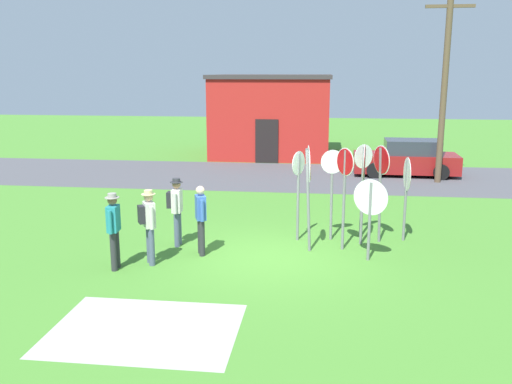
# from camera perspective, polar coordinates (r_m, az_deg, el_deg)

# --- Properties ---
(ground_plane) EXTENTS (80.00, 80.00, 0.00)m
(ground_plane) POSITION_cam_1_polar(r_m,az_deg,el_deg) (13.15, 0.80, -6.78)
(ground_plane) COLOR #47842D
(street_asphalt) EXTENTS (60.00, 6.40, 0.01)m
(street_asphalt) POSITION_cam_1_polar(r_m,az_deg,el_deg) (23.08, 3.58, 1.65)
(street_asphalt) COLOR #4C4C51
(street_asphalt) RESTS_ON ground
(concrete_path) EXTENTS (3.20, 2.40, 0.01)m
(concrete_path) POSITION_cam_1_polar(r_m,az_deg,el_deg) (9.87, -11.49, -13.84)
(concrete_path) COLOR #ADAAA3
(concrete_path) RESTS_ON ground
(building_background) EXTENTS (6.06, 5.69, 4.16)m
(building_background) POSITION_cam_1_polar(r_m,az_deg,el_deg) (28.89, 1.71, 8.01)
(building_background) COLOR #B2231E
(building_background) RESTS_ON ground
(utility_pole) EXTENTS (1.80, 0.24, 7.30)m
(utility_pole) POSITION_cam_1_polar(r_m,az_deg,el_deg) (22.59, 19.04, 10.53)
(utility_pole) COLOR brown
(utility_pole) RESTS_ON ground
(parked_car_on_street) EXTENTS (4.34, 2.09, 1.51)m
(parked_car_on_street) POSITION_cam_1_polar(r_m,az_deg,el_deg) (24.10, 15.44, 3.33)
(parked_car_on_street) COLOR maroon
(parked_car_on_street) RESTS_ON ground
(stop_sign_leaning_right) EXTENTS (0.75, 0.40, 1.93)m
(stop_sign_leaning_right) POSITION_cam_1_polar(r_m,az_deg,el_deg) (12.83, 11.82, -1.41)
(stop_sign_leaning_right) COLOR slate
(stop_sign_leaning_right) RESTS_ON ground
(stop_sign_rear_left) EXTENTS (0.19, 0.87, 2.61)m
(stop_sign_rear_left) POSITION_cam_1_polar(r_m,az_deg,el_deg) (13.18, 5.52, 1.41)
(stop_sign_rear_left) COLOR slate
(stop_sign_rear_left) RESTS_ON ground
(stop_sign_tallest) EXTENTS (0.08, 0.86, 2.20)m
(stop_sign_tallest) POSITION_cam_1_polar(r_m,az_deg,el_deg) (14.54, 15.41, 0.83)
(stop_sign_tallest) COLOR slate
(stop_sign_tallest) RESTS_ON ground
(stop_sign_rear_right) EXTENTS (0.60, 0.19, 2.37)m
(stop_sign_rear_right) POSITION_cam_1_polar(r_m,az_deg,el_deg) (14.26, 7.91, 1.17)
(stop_sign_rear_right) COLOR slate
(stop_sign_rear_right) RESTS_ON ground
(stop_sign_center_cluster) EXTENTS (0.36, 0.68, 2.52)m
(stop_sign_center_cluster) POSITION_cam_1_polar(r_m,az_deg,el_deg) (14.21, 12.85, 1.55)
(stop_sign_center_cluster) COLOR slate
(stop_sign_center_cluster) RESTS_ON ground
(stop_sign_low_front) EXTENTS (0.39, 0.57, 2.54)m
(stop_sign_low_front) POSITION_cam_1_polar(r_m,az_deg,el_deg) (13.43, 9.20, 1.04)
(stop_sign_low_front) COLOR slate
(stop_sign_low_front) RESTS_ON ground
(stop_sign_far_back) EXTENTS (0.09, 0.84, 2.57)m
(stop_sign_far_back) POSITION_cam_1_polar(r_m,az_deg,el_deg) (13.91, 11.13, 1.67)
(stop_sign_far_back) COLOR slate
(stop_sign_far_back) RESTS_ON ground
(stop_sign_nearest) EXTENTS (0.49, 0.41, 2.49)m
(stop_sign_nearest) POSITION_cam_1_polar(r_m,az_deg,el_deg) (14.57, 11.04, 1.61)
(stop_sign_nearest) COLOR slate
(stop_sign_nearest) RESTS_ON ground
(stop_sign_leaning_left) EXTENTS (0.30, 0.56, 2.35)m
(stop_sign_leaning_left) POSITION_cam_1_polar(r_m,az_deg,el_deg) (14.08, 4.42, 1.07)
(stop_sign_leaning_left) COLOR slate
(stop_sign_leaning_left) RESTS_ON ground
(person_holding_notes) EXTENTS (0.34, 0.54, 1.69)m
(person_holding_notes) POSITION_cam_1_polar(r_m,az_deg,el_deg) (13.12, -5.77, -2.54)
(person_holding_notes) COLOR #2D2D33
(person_holding_notes) RESTS_ON ground
(person_near_signs) EXTENTS (0.32, 0.57, 1.74)m
(person_near_signs) POSITION_cam_1_polar(r_m,az_deg,el_deg) (12.48, -14.60, -3.51)
(person_near_signs) COLOR #2D2D33
(person_near_signs) RESTS_ON ground
(person_in_dark_shirt) EXTENTS (0.46, 0.51, 1.74)m
(person_in_dark_shirt) POSITION_cam_1_polar(r_m,az_deg,el_deg) (12.62, -11.13, -3.04)
(person_in_dark_shirt) COLOR #4C5670
(person_in_dark_shirt) RESTS_ON ground
(person_in_teal) EXTENTS (0.40, 0.57, 1.74)m
(person_in_teal) POSITION_cam_1_polar(r_m,az_deg,el_deg) (13.87, -8.30, -1.53)
(person_in_teal) COLOR #4C5670
(person_in_teal) RESTS_ON ground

